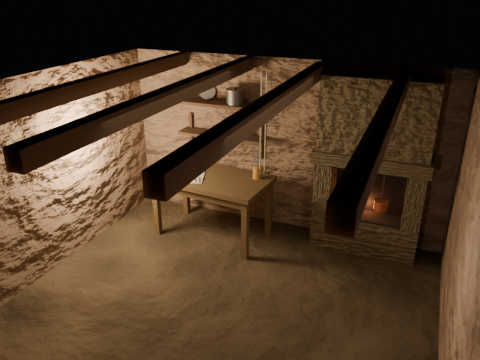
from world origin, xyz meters
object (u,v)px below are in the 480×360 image
at_px(work_table, 213,203).
at_px(wooden_bowl, 174,168).
at_px(red_pot, 381,204).
at_px(stoneware_jug, 257,166).
at_px(iron_stockpot, 236,97).

height_order(work_table, wooden_bowl, wooden_bowl).
bearing_deg(wooden_bowl, red_pot, 8.08).
relative_size(wooden_bowl, red_pot, 0.65).
relative_size(stoneware_jug, wooden_bowl, 1.15).
bearing_deg(iron_stockpot, stoneware_jug, -36.49).
bearing_deg(work_table, red_pot, 15.71).
distance_m(wooden_bowl, iron_stockpot, 1.29).
bearing_deg(stoneware_jug, iron_stockpot, 166.69).
bearing_deg(work_table, stoneware_jug, 22.80).
xyz_separation_m(work_table, stoneware_jug, (0.58, 0.18, 0.58)).
xyz_separation_m(stoneware_jug, wooden_bowl, (-1.16, -0.18, -0.13)).
bearing_deg(stoneware_jug, wooden_bowl, -148.05).
relative_size(stoneware_jug, red_pot, 0.75).
bearing_deg(wooden_bowl, work_table, -0.21).
relative_size(work_table, red_pot, 2.99).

